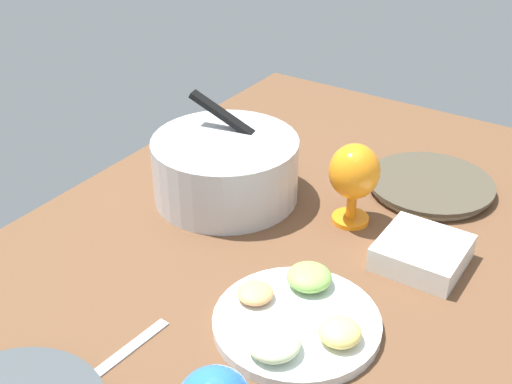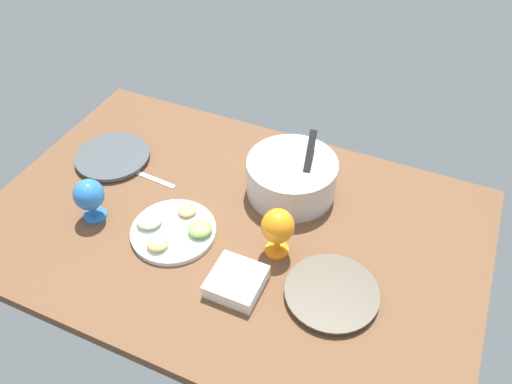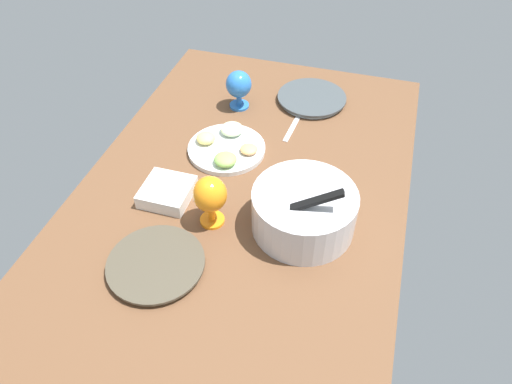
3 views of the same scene
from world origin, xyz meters
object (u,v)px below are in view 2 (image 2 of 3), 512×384
(dinner_plate_left, at_px, (113,157))
(hurricane_glass_blue, at_px, (89,196))
(hurricane_glass_orange, at_px, (278,227))
(square_bowl_white, at_px, (236,281))
(dinner_plate_right, at_px, (332,293))
(mixing_bowl, at_px, (292,176))
(fruit_platter, at_px, (173,229))

(dinner_plate_left, height_order, hurricane_glass_blue, hurricane_glass_blue)
(hurricane_glass_orange, xyz_separation_m, square_bowl_white, (-0.06, -0.17, -0.08))
(dinner_plate_right, relative_size, square_bowl_white, 1.81)
(dinner_plate_left, xyz_separation_m, square_bowl_white, (0.66, -0.33, 0.01))
(dinner_plate_right, height_order, hurricane_glass_orange, hurricane_glass_orange)
(dinner_plate_right, height_order, mixing_bowl, mixing_bowl)
(dinner_plate_right, height_order, hurricane_glass_blue, hurricane_glass_blue)
(mixing_bowl, relative_size, hurricane_glass_orange, 1.80)
(dinner_plate_left, relative_size, square_bowl_white, 1.82)
(dinner_plate_left, bearing_deg, hurricane_glass_blue, -66.06)
(dinner_plate_right, xyz_separation_m, hurricane_glass_blue, (-0.81, -0.02, 0.08))
(dinner_plate_right, bearing_deg, mixing_bowl, 126.52)
(mixing_bowl, height_order, hurricane_glass_orange, mixing_bowl)
(dinner_plate_left, relative_size, mixing_bowl, 0.89)
(mixing_bowl, distance_m, hurricane_glass_orange, 0.27)
(fruit_platter, bearing_deg, hurricane_glass_blue, -171.39)
(hurricane_glass_orange, relative_size, hurricane_glass_blue, 1.11)
(mixing_bowl, xyz_separation_m, hurricane_glass_orange, (0.06, -0.27, 0.04))
(fruit_platter, distance_m, hurricane_glass_orange, 0.35)
(dinner_plate_right, height_order, fruit_platter, fruit_platter)
(mixing_bowl, relative_size, square_bowl_white, 2.03)
(hurricane_glass_blue, distance_m, square_bowl_white, 0.55)
(dinner_plate_right, relative_size, hurricane_glass_blue, 1.78)
(fruit_platter, xyz_separation_m, hurricane_glass_orange, (0.33, 0.07, 0.09))
(dinner_plate_left, height_order, dinner_plate_right, same)
(dinner_plate_left, bearing_deg, fruit_platter, -29.82)
(dinner_plate_left, bearing_deg, square_bowl_white, -26.24)
(square_bowl_white, bearing_deg, hurricane_glass_orange, 71.79)
(mixing_bowl, distance_m, square_bowl_white, 0.44)
(dinner_plate_right, bearing_deg, square_bowl_white, -162.69)
(mixing_bowl, height_order, hurricane_glass_blue, mixing_bowl)
(dinner_plate_left, distance_m, dinner_plate_right, 0.96)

